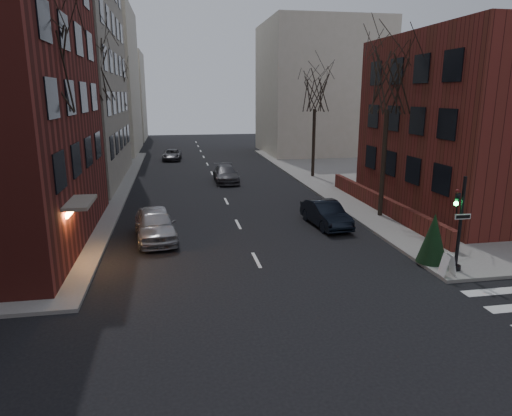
{
  "coord_description": "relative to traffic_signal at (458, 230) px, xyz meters",
  "views": [
    {
      "loc": [
        -3.49,
        -7.29,
        7.34
      ],
      "look_at": [
        0.3,
        13.79,
        2.0
      ],
      "focal_mm": 32.0,
      "sensor_mm": 36.0,
      "label": 1
    }
  ],
  "objects": [
    {
      "name": "tree_left_b",
      "position": [
        -16.74,
        17.01,
        7.0
      ],
      "size": [
        4.4,
        4.4,
        10.8
      ],
      "color": "#2D231C",
      "rests_on": "sidewalk_far_left"
    },
    {
      "name": "traffic_signal",
      "position": [
        0.0,
        0.0,
        0.0
      ],
      "size": [
        0.76,
        0.44,
        4.0
      ],
      "color": "black",
      "rests_on": "sidewalk_far_right"
    },
    {
      "name": "low_wall_right",
      "position": [
        1.36,
        10.01,
        -1.26
      ],
      "size": [
        0.35,
        16.0,
        1.0
      ],
      "primitive_type": "cube",
      "color": "maroon",
      "rests_on": "sidewalk_far_right"
    },
    {
      "name": "building_distant_la",
      "position": [
        -22.94,
        46.01,
        7.09
      ],
      "size": [
        14.0,
        16.0,
        18.0
      ],
      "primitive_type": "cube",
      "color": "beige",
      "rests_on": "ground"
    },
    {
      "name": "car_lane_far",
      "position": [
        -11.69,
        36.92,
        -1.3
      ],
      "size": [
        2.29,
        4.49,
        1.21
      ],
      "primitive_type": "imported",
      "rotation": [
        0.0,
        0.0,
        -0.07
      ],
      "color": "#3C3C40",
      "rests_on": "ground"
    },
    {
      "name": "tree_left_a",
      "position": [
        -16.74,
        5.01,
        6.56
      ],
      "size": [
        4.18,
        4.18,
        10.26
      ],
      "color": "#2D231C",
      "rests_on": "sidewalk_far_left"
    },
    {
      "name": "evergreen_shrub",
      "position": [
        -0.43,
        1.05,
        -0.66
      ],
      "size": [
        1.39,
        1.39,
        2.2
      ],
      "primitive_type": "cone",
      "rotation": [
        0.0,
        0.0,
        0.05
      ],
      "color": "black",
      "rests_on": "sidewalk_far_right"
    },
    {
      "name": "car_lane_gray",
      "position": [
        -7.14,
        22.23,
        -1.2
      ],
      "size": [
        2.01,
        4.86,
        1.41
      ],
      "primitive_type": "imported",
      "rotation": [
        0.0,
        0.0,
        -0.01
      ],
      "color": "#3E3E43",
      "rests_on": "ground"
    },
    {
      "name": "sandwich_board",
      "position": [
        -0.64,
        -0.49,
        -1.31
      ],
      "size": [
        0.45,
        0.59,
        0.9
      ],
      "primitive_type": "cube",
      "rotation": [
        0.0,
        0.0,
        -0.09
      ],
      "color": "white",
      "rests_on": "sidewalk_far_right"
    },
    {
      "name": "tree_right_a",
      "position": [
        0.86,
        9.01,
        6.12
      ],
      "size": [
        3.96,
        3.96,
        9.72
      ],
      "color": "#2D231C",
      "rests_on": "sidewalk_far_right"
    },
    {
      "name": "car_lane_silver",
      "position": [
        -12.56,
        6.89,
        -1.07
      ],
      "size": [
        2.55,
        5.12,
        1.68
      ],
      "primitive_type": "imported",
      "rotation": [
        0.0,
        0.0,
        0.12
      ],
      "color": "#97979C",
      "rests_on": "ground"
    },
    {
      "name": "streetlamp_far",
      "position": [
        -16.14,
        33.01,
        2.33
      ],
      "size": [
        0.36,
        0.36,
        6.28
      ],
      "color": "black",
      "rests_on": "sidewalk_far_left"
    },
    {
      "name": "tree_left_c",
      "position": [
        -16.74,
        31.01,
        6.12
      ],
      "size": [
        3.96,
        3.96,
        9.72
      ],
      "color": "#2D231C",
      "rests_on": "sidewalk_far_left"
    },
    {
      "name": "tree_right_b",
      "position": [
        0.86,
        23.01,
        5.68
      ],
      "size": [
        3.74,
        3.74,
        9.18
      ],
      "color": "#2D231C",
      "rests_on": "sidewalk_far_right"
    },
    {
      "name": "streetlamp_near",
      "position": [
        -16.14,
        13.01,
        2.33
      ],
      "size": [
        0.36,
        0.36,
        6.28
      ],
      "color": "black",
      "rests_on": "sidewalk_far_left"
    },
    {
      "name": "building_distant_ra",
      "position": [
        7.06,
        41.01,
        6.09
      ],
      "size": [
        14.0,
        14.0,
        16.0
      ],
      "primitive_type": "cube",
      "color": "beige",
      "rests_on": "ground"
    },
    {
      "name": "building_distant_lb",
      "position": [
        -20.94,
        63.01,
        5.09
      ],
      "size": [
        10.0,
        12.0,
        14.0
      ],
      "primitive_type": "cube",
      "color": "beige",
      "rests_on": "ground"
    },
    {
      "name": "building_right_brick",
      "position": [
        8.56,
        10.01,
        3.59
      ],
      "size": [
        12.0,
        14.0,
        11.0
      ],
      "primitive_type": "cube",
      "color": "maroon",
      "rests_on": "ground"
    },
    {
      "name": "parked_sedan",
      "position": [
        -3.05,
        7.76,
        -1.19
      ],
      "size": [
        1.93,
        4.5,
        1.44
      ],
      "primitive_type": "imported",
      "rotation": [
        0.0,
        0.0,
        0.09
      ],
      "color": "black",
      "rests_on": "ground"
    }
  ]
}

